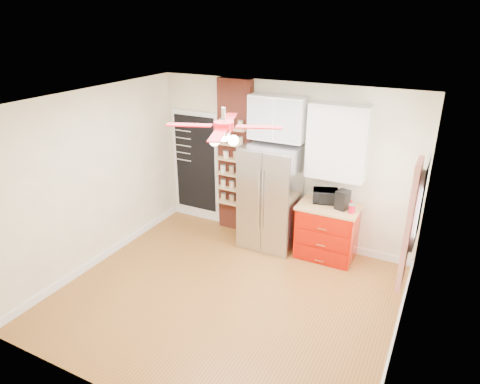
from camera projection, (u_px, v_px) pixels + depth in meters
The scene contains 21 objects.
floor at pixel (226, 296), 6.00m from camera, with size 4.50×4.50×0.00m, color #955F25.
ceiling at pixel (223, 103), 4.96m from camera, with size 4.50×4.50×0.00m, color white.
wall_back at pixel (283, 164), 7.12m from camera, with size 4.50×0.02×2.70m, color #F2EBC3.
wall_front at pixel (117, 292), 3.83m from camera, with size 4.50×0.02×2.70m, color #F2EBC3.
wall_left at pixel (94, 180), 6.42m from camera, with size 0.02×4.00×2.70m, color #F2EBC3.
wall_right at pixel (410, 249), 4.53m from camera, with size 0.02×4.00×2.70m, color #F2EBC3.
chalkboard at pixel (196, 163), 7.90m from camera, with size 0.95×0.05×1.95m.
brick_pillar at pixel (235, 158), 7.41m from camera, with size 0.60×0.16×2.70m, color maroon.
fridge at pixel (271, 197), 7.02m from camera, with size 0.90×0.70×1.75m, color silver.
upper_glass_cabinet at pixel (278, 118), 6.69m from camera, with size 0.90×0.35×0.70m, color white.
red_cabinet at pixel (327, 231), 6.82m from camera, with size 0.94×0.64×0.90m.
upper_shelf_unit at pixel (338, 142), 6.41m from camera, with size 0.90×0.30×1.15m, color white.
window at pixel (421, 201), 5.21m from camera, with size 0.04×0.75×1.05m, color white.
curtain at pixel (409, 226), 4.81m from camera, with size 0.06×0.40×1.55m, color red.
ceiling_fan at pixel (224, 127), 5.06m from camera, with size 1.40×1.40×0.44m.
toaster_oven at pixel (325, 196), 6.72m from camera, with size 0.39×0.26×0.22m, color black.
coffee_maker at pixel (343, 200), 6.48m from camera, with size 0.17×0.19×0.30m, color black.
canister_left at pixel (352, 209), 6.38m from camera, with size 0.09×0.09×0.13m, color red.
canister_right at pixel (349, 203), 6.56m from camera, with size 0.09×0.09×0.14m, color red.
pantry_jar_oats at pixel (226, 155), 7.32m from camera, with size 0.09×0.09×0.12m, color beige.
pantry_jar_beans at pixel (236, 156), 7.22m from camera, with size 0.09×0.09×0.13m, color olive.
Camera 1 is at (2.43, -4.34, 3.66)m, focal length 32.00 mm.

